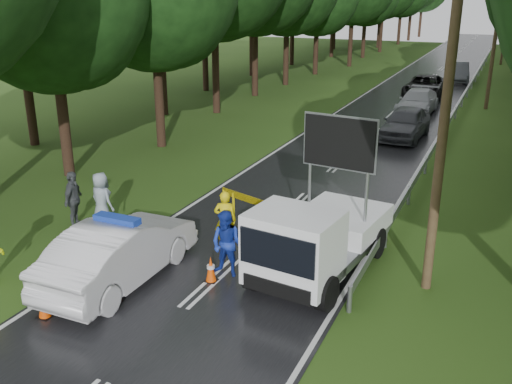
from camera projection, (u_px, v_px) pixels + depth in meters
The scene contains 22 objects.
ground at pixel (212, 282), 15.06m from camera, with size 160.00×160.00×0.00m, color #233F12.
road at pixel (410, 98), 40.89m from camera, with size 7.00×140.00×0.02m, color black.
guardrail at pixel (465, 95), 39.01m from camera, with size 0.12×60.06×0.70m.
utility_pole_near at pixel (447, 92), 13.10m from camera, with size 1.40×0.24×10.00m.
utility_pole_mid at pixel (496, 28), 35.49m from camera, with size 1.40×0.24×10.00m.
utility_pole_far at pixel (508, 14), 57.88m from camera, with size 1.40×0.24×10.00m.
police_sedan at pixel (120, 252), 14.83m from camera, with size 1.80×5.10×1.85m.
work_truck at pixel (315, 238), 15.02m from camera, with size 2.87×5.37×4.10m.
barrier at pixel (248, 203), 18.57m from camera, with size 2.27×0.85×0.99m.
officer at pixel (225, 220), 16.72m from camera, with size 0.66×0.43×1.81m, color yellow.
civilian at pixel (227, 244), 15.11m from camera, with size 0.89×0.69×1.83m, color #1932A2.
bystander_mid at pixel (73, 200), 18.28m from camera, with size 1.10×0.46×1.87m, color #45494D.
bystander_right at pixel (102, 200), 18.35m from camera, with size 0.89×0.58×1.82m, color #8C9AA8.
queue_car_first at pixel (405, 123), 29.48m from camera, with size 1.93×4.80×1.64m, color #414349.
queue_car_second at pixel (417, 102), 35.49m from camera, with size 2.07×5.10×1.48m, color #A2A4AA.
queue_car_third at pixel (425, 87), 40.81m from camera, with size 2.64×5.72×1.59m, color black.
queue_car_fourth at pixel (457, 72), 48.12m from camera, with size 1.71×4.90×1.61m, color #46494E.
cone_near_left at pixel (44, 304), 13.31m from camera, with size 0.35×0.35×0.75m.
cone_center at pixel (211, 270), 14.96m from camera, with size 0.34×0.34×0.72m.
cone_far at pixel (295, 210), 19.08m from camera, with size 0.33×0.33×0.69m.
cone_left_mid at pixel (150, 248), 16.26m from camera, with size 0.31×0.31×0.66m.
cone_right at pixel (381, 230), 17.34m from camera, with size 0.37×0.37×0.79m.
Camera 1 is at (6.52, -11.78, 7.25)m, focal length 40.00 mm.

